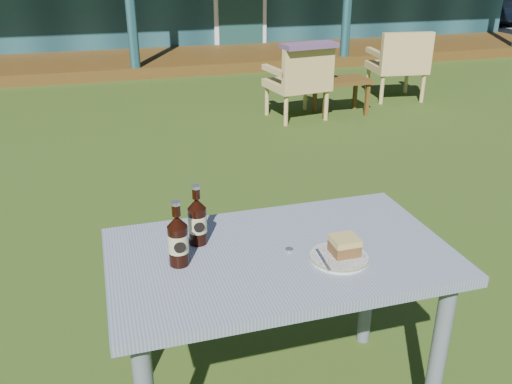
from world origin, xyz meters
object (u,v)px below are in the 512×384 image
object	(u,v)px
cafe_table	(279,275)
side_table	(342,84)
cola_bottle_far	(178,240)
cake_slice	(345,245)
plate	(339,257)
armchair_left	(300,79)
armchair_right	(400,62)
cola_bottle_near	(197,221)

from	to	relation	value
cafe_table	side_table	distance (m)	4.39
cafe_table	cola_bottle_far	size ratio (longest dim) A/B	5.17
side_table	cake_slice	bearing A→B (deg)	-114.84
cafe_table	cake_slice	distance (m)	0.27
plate	armchair_left	distance (m)	4.16
cafe_table	armchair_right	distance (m)	5.20
cola_bottle_near	armchair_left	xyz separation A→B (m)	(1.79, 3.67, -0.37)
plate	side_table	bearing A→B (deg)	64.95
armchair_left	plate	bearing A→B (deg)	-108.99
cola_bottle_far	cafe_table	bearing A→B (deg)	-2.50
armchair_left	side_table	bearing A→B (deg)	7.67
cafe_table	cola_bottle_near	bearing A→B (deg)	152.11
cola_bottle_near	armchair_right	world-z (taller)	cola_bottle_near
cafe_table	cake_slice	bearing A→B (deg)	-26.30
armchair_left	side_table	xyz separation A→B (m)	(0.52, 0.07, -0.10)
cola_bottle_near	armchair_left	bearing A→B (deg)	63.99
armchair_left	armchair_right	xyz separation A→B (m)	(1.45, 0.45, 0.02)
cafe_table	cake_slice	xyz separation A→B (m)	(0.20, -0.10, 0.15)
armchair_right	side_table	size ratio (longest dim) A/B	1.38
side_table	cola_bottle_far	bearing A→B (deg)	-121.78
cafe_table	armchair_left	size ratio (longest dim) A/B	1.52
armchair_left	armchair_right	world-z (taller)	armchair_right
cola_bottle_near	cola_bottle_far	size ratio (longest dim) A/B	0.97
cola_bottle_near	armchair_left	distance (m)	4.10
plate	armchair_left	bearing A→B (deg)	71.01
side_table	plate	bearing A→B (deg)	-115.05
cake_slice	side_table	size ratio (longest dim) A/B	0.15
cola_bottle_near	armchair_right	size ratio (longest dim) A/B	0.27
cola_bottle_far	armchair_right	size ratio (longest dim) A/B	0.28
cafe_table	cola_bottle_near	size ratio (longest dim) A/B	5.31
plate	cake_slice	distance (m)	0.04
cafe_table	plate	xyz separation A→B (m)	(0.18, -0.11, 0.11)
armchair_left	armchair_right	bearing A→B (deg)	17.40
plate	cola_bottle_near	bearing A→B (deg)	150.60
cola_bottle_near	armchair_right	xyz separation A→B (m)	(3.24, 4.13, -0.34)
armchair_left	cola_bottle_near	bearing A→B (deg)	-116.01
cake_slice	cola_bottle_near	world-z (taller)	cola_bottle_near
plate	cola_bottle_far	distance (m)	0.55
plate	cola_bottle_far	bearing A→B (deg)	166.83
cafe_table	cola_bottle_far	distance (m)	0.40
cafe_table	plate	distance (m)	0.23
cake_slice	cola_bottle_far	distance (m)	0.57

